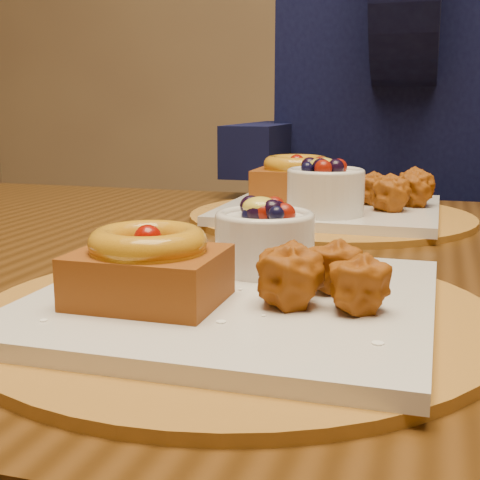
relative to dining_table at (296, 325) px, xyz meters
name	(u,v)px	position (x,y,z in m)	size (l,w,h in m)	color
dining_table	(296,325)	(0.00, 0.00, 0.00)	(1.60, 0.90, 0.76)	#331D09
place_setting_near	(234,288)	(0.00, -0.22, 0.10)	(0.38, 0.38, 0.08)	brown
place_setting_far	(328,200)	(0.00, 0.21, 0.10)	(0.38, 0.38, 0.09)	brown
chair_far	(432,306)	(0.14, 0.66, -0.16)	(0.58, 0.58, 0.93)	black
diner	(408,71)	(0.07, 0.63, 0.29)	(0.55, 0.52, 0.91)	black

